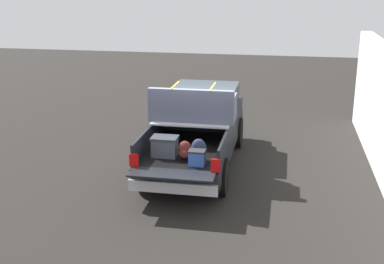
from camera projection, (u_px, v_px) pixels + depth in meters
name	position (u px, v px, depth m)	size (l,w,h in m)	color
ground_plane	(196.00, 165.00, 13.48)	(40.00, 40.00, 0.00)	black
pickup_truck	(199.00, 126.00, 13.53)	(6.05, 2.09, 2.23)	black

